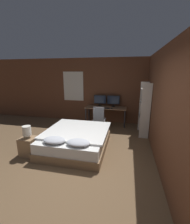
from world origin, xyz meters
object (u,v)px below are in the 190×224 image
at_px(bed, 76,139).
at_px(monitor_left, 100,100).
at_px(nightstand, 29,146).
at_px(bedside_lamp, 27,131).
at_px(desk, 106,109).
at_px(office_chair, 99,122).
at_px(computer_mouse, 112,108).
at_px(bookshelf, 145,107).
at_px(monitor_right, 113,100).
at_px(keyboard, 105,108).

relative_size(bed, monitor_left, 3.77).
bearing_deg(monitor_left, nightstand, -113.77).
xyz_separation_m(bedside_lamp, desk, (1.61, 2.81, -0.02)).
distance_m(bedside_lamp, office_chair, 2.54).
bearing_deg(bed, monitor_left, 84.53).
height_order(computer_mouse, bookshelf, bookshelf).
bearing_deg(bedside_lamp, desk, 60.18).
height_order(monitor_left, computer_mouse, monitor_left).
xyz_separation_m(bedside_lamp, bookshelf, (3.04, 2.01, 0.31)).
distance_m(monitor_right, keyboard, 0.55).
relative_size(monitor_right, bookshelf, 0.29).
bearing_deg(nightstand, monitor_right, 57.86).
relative_size(monitor_left, bookshelf, 0.29).
relative_size(monitor_left, computer_mouse, 7.38).
height_order(bed, bookshelf, bookshelf).
distance_m(bed, monitor_left, 2.52).
relative_size(bedside_lamp, monitor_left, 0.62).
height_order(keyboard, office_chair, office_chair).
relative_size(nightstand, desk, 0.29).
distance_m(bedside_lamp, computer_mouse, 3.22).
bearing_deg(computer_mouse, monitor_right, 87.56).
height_order(monitor_right, office_chair, monitor_right).
height_order(monitor_left, monitor_right, same).
distance_m(bedside_lamp, keyboard, 3.07).
xyz_separation_m(desk, monitor_right, (0.28, 0.20, 0.35)).
relative_size(desk, keyboard, 4.72).
relative_size(bedside_lamp, monitor_right, 0.62).
xyz_separation_m(monitor_right, office_chair, (-0.40, -0.99, -0.64)).
height_order(nightstand, bookshelf, bookshelf).
relative_size(desk, office_chair, 1.77).
relative_size(desk, monitor_left, 3.22).
distance_m(monitor_left, keyboard, 0.55).
xyz_separation_m(nightstand, monitor_left, (1.33, 3.02, 0.76)).
distance_m(nightstand, monitor_right, 3.64).
distance_m(monitor_right, computer_mouse, 0.47).
distance_m(nightstand, bookshelf, 3.72).
bearing_deg(nightstand, monitor_left, 66.23).
xyz_separation_m(bed, monitor_right, (0.80, 2.40, 0.73)).
bearing_deg(computer_mouse, bedside_lamp, -125.71).
distance_m(desk, computer_mouse, 0.35).
xyz_separation_m(keyboard, bookshelf, (1.43, -0.60, 0.24)).
relative_size(nightstand, bedside_lamp, 1.52).
bearing_deg(monitor_right, bookshelf, -41.22).
bearing_deg(desk, office_chair, -98.61).
bearing_deg(monitor_right, office_chair, -112.09).
distance_m(bedside_lamp, bookshelf, 3.66).
bearing_deg(bedside_lamp, bed, 29.39).
bearing_deg(monitor_right, bed, -108.36).
height_order(nightstand, desk, desk).
xyz_separation_m(bed, bedside_lamp, (-1.10, -0.62, 0.40)).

